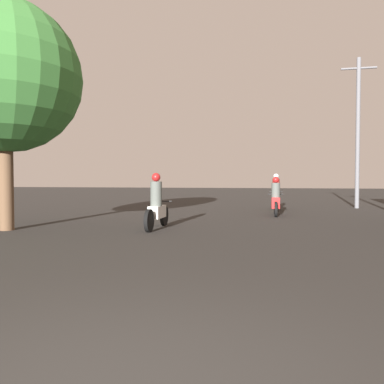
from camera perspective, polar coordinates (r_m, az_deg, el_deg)
motorcycle_white at (r=10.49m, az=-5.39°, el=-2.21°), size 0.60×2.06×1.56m
motorcycle_red at (r=14.70m, az=12.63°, el=-1.18°), size 0.60×1.87×1.49m
motorcycle_yellow at (r=17.45m, az=12.67°, el=-0.49°), size 0.60×2.00×1.65m
utility_pole_far at (r=19.75m, az=23.95°, el=8.63°), size 1.60×0.20×7.17m
street_tree at (r=11.63m, az=-26.64°, el=15.38°), size 4.05×4.05×6.17m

